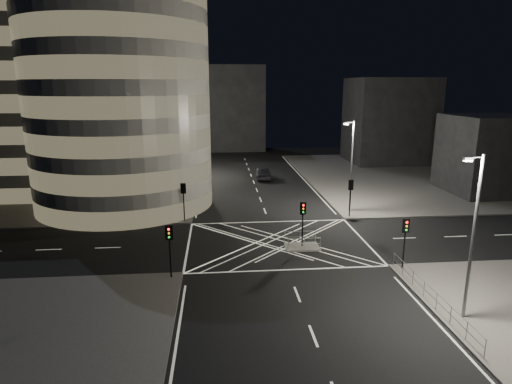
{
  "coord_description": "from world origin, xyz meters",
  "views": [
    {
      "loc": [
        -5.2,
        -36.22,
        13.85
      ],
      "look_at": [
        -1.29,
        7.02,
        3.0
      ],
      "focal_mm": 30.0,
      "sensor_mm": 36.0,
      "label": 1
    }
  ],
  "objects": [
    {
      "name": "sidewalk_far_right",
      "position": [
        29.0,
        27.0,
        0.07
      ],
      "size": [
        42.0,
        42.0,
        0.15
      ],
      "primitive_type": "cube",
      "color": "#4F4D4A",
      "rests_on": "ground"
    },
    {
      "name": "railing_island_south",
      "position": [
        2.0,
        -2.4,
        0.7
      ],
      "size": [
        2.8,
        0.06,
        1.1
      ],
      "primitive_type": "cube",
      "color": "slate",
      "rests_on": "central_island"
    },
    {
      "name": "street_lamp_left_near",
      "position": [
        -9.44,
        12.0,
        5.54
      ],
      "size": [
        1.25,
        0.25,
        10.0
      ],
      "color": "slate",
      "rests_on": "sidewalk_far_left"
    },
    {
      "name": "office_block_rear",
      "position": [
        -22.0,
        42.0,
        11.15
      ],
      "size": [
        24.0,
        16.0,
        22.0
      ],
      "primitive_type": "cube",
      "color": "gray",
      "rests_on": "sidewalk_far_left"
    },
    {
      "name": "ground",
      "position": [
        0.0,
        0.0,
        0.0
      ],
      "size": [
        120.0,
        120.0,
        0.0
      ],
      "primitive_type": "plane",
      "color": "black",
      "rests_on": "ground"
    },
    {
      "name": "railing_island_north",
      "position": [
        2.0,
        -0.6,
        0.7
      ],
      "size": [
        2.8,
        0.06,
        1.1
      ],
      "primitive_type": "cube",
      "color": "slate",
      "rests_on": "central_island"
    },
    {
      "name": "tree_e",
      "position": [
        -10.5,
        33.0,
        4.17
      ],
      "size": [
        4.12,
        4.12,
        6.4
      ],
      "color": "black",
      "rests_on": "sidewalk_far_left"
    },
    {
      "name": "tree_c",
      "position": [
        -10.5,
        21.0,
        4.37
      ],
      "size": [
        3.64,
        3.64,
        6.33
      ],
      "color": "black",
      "rests_on": "sidewalk_far_left"
    },
    {
      "name": "traffic_signal_nr",
      "position": [
        8.8,
        -6.8,
        2.91
      ],
      "size": [
        0.55,
        0.22,
        4.0
      ],
      "color": "black",
      "rests_on": "sidewalk_near_right"
    },
    {
      "name": "railing_near_right",
      "position": [
        8.3,
        -12.15,
        0.7
      ],
      "size": [
        0.06,
        11.7,
        1.1
      ],
      "primitive_type": "cube",
      "color": "slate",
      "rests_on": "sidewalk_near_right"
    },
    {
      "name": "office_tower_curved",
      "position": [
        -20.74,
        18.74,
        12.65
      ],
      "size": [
        30.0,
        29.0,
        27.2
      ],
      "color": "gray",
      "rests_on": "sidewalk_far_left"
    },
    {
      "name": "tree_a",
      "position": [
        -10.5,
        9.0,
        4.74
      ],
      "size": [
        3.97,
        3.97,
        6.88
      ],
      "color": "black",
      "rests_on": "sidewalk_far_left"
    },
    {
      "name": "central_island",
      "position": [
        2.0,
        -1.5,
        0.07
      ],
      "size": [
        3.0,
        2.0,
        0.15
      ],
      "primitive_type": "cube",
      "color": "slate",
      "rests_on": "ground"
    },
    {
      "name": "sidewalk_far_left",
      "position": [
        -29.0,
        27.0,
        0.07
      ],
      "size": [
        42.0,
        42.0,
        0.15
      ],
      "primitive_type": "cube",
      "color": "#4F4D4A",
      "rests_on": "ground"
    },
    {
      "name": "building_right_near",
      "position": [
        30.0,
        16.0,
        5.15
      ],
      "size": [
        10.0,
        10.0,
        10.0
      ],
      "primitive_type": "cube",
      "color": "black",
      "rests_on": "sidewalk_far_right"
    },
    {
      "name": "building_far_end",
      "position": [
        -4.0,
        58.0,
        9.0
      ],
      "size": [
        18.0,
        8.0,
        18.0
      ],
      "primitive_type": "cube",
      "color": "black",
      "rests_on": "ground"
    },
    {
      "name": "building_right_far",
      "position": [
        26.0,
        40.0,
        7.65
      ],
      "size": [
        14.0,
        12.0,
        15.0
      ],
      "primitive_type": "cube",
      "color": "black",
      "rests_on": "sidewalk_far_right"
    },
    {
      "name": "tree_b",
      "position": [
        -10.5,
        15.0,
        4.79
      ],
      "size": [
        4.81,
        4.81,
        7.42
      ],
      "color": "black",
      "rests_on": "sidewalk_far_left"
    },
    {
      "name": "street_lamp_right_far",
      "position": [
        9.44,
        9.0,
        5.54
      ],
      "size": [
        1.25,
        0.25,
        10.0
      ],
      "color": "slate",
      "rests_on": "sidewalk_far_right"
    },
    {
      "name": "traffic_signal_island",
      "position": [
        2.0,
        -1.5,
        2.91
      ],
      "size": [
        0.55,
        0.22,
        4.0
      ],
      "color": "black",
      "rests_on": "central_island"
    },
    {
      "name": "sedan",
      "position": [
        1.5,
        26.65,
        0.86
      ],
      "size": [
        1.85,
        5.23,
        1.72
      ],
      "primitive_type": "imported",
      "rotation": [
        0.0,
        0.0,
        3.15
      ],
      "color": "black",
      "rests_on": "ground"
    },
    {
      "name": "tree_d",
      "position": [
        -10.5,
        27.0,
        4.72
      ],
      "size": [
        4.27,
        4.27,
        7.03
      ],
      "color": "black",
      "rests_on": "sidewalk_far_left"
    },
    {
      "name": "street_lamp_right_near",
      "position": [
        9.44,
        -14.0,
        5.54
      ],
      "size": [
        1.25,
        0.25,
        10.0
      ],
      "color": "slate",
      "rests_on": "sidewalk_near_right"
    },
    {
      "name": "traffic_signal_fr",
      "position": [
        8.8,
        6.8,
        2.91
      ],
      "size": [
        0.55,
        0.22,
        4.0
      ],
      "color": "black",
      "rests_on": "sidewalk_far_right"
    },
    {
      "name": "traffic_signal_fl",
      "position": [
        -8.8,
        6.8,
        2.91
      ],
      "size": [
        0.55,
        0.22,
        4.0
      ],
      "color": "black",
      "rests_on": "sidewalk_far_left"
    },
    {
      "name": "street_lamp_left_far",
      "position": [
        -9.44,
        30.0,
        5.54
      ],
      "size": [
        1.25,
        0.25,
        10.0
      ],
      "color": "slate",
      "rests_on": "sidewalk_far_left"
    },
    {
      "name": "traffic_signal_nl",
      "position": [
        -8.8,
        -6.8,
        2.91
      ],
      "size": [
        0.55,
        0.22,
        4.0
      ],
      "color": "black",
      "rests_on": "sidewalk_near_left"
    }
  ]
}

